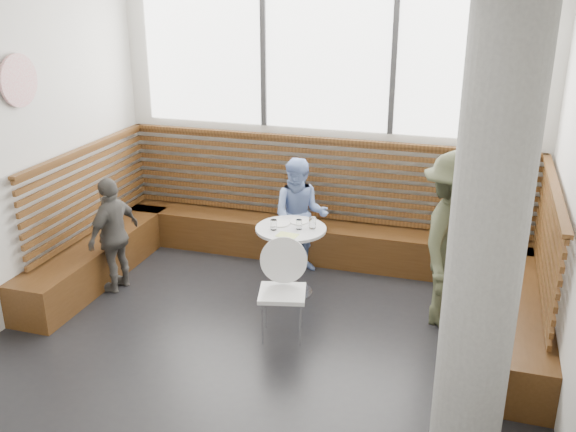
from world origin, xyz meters
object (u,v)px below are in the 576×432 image
(concrete_column, at_px, (487,242))
(cafe_table, at_px, (291,247))
(cafe_chair, at_px, (285,281))
(child_left, at_px, (114,234))
(adult_man, at_px, (453,240))
(child_back, at_px, (300,216))

(concrete_column, distance_m, cafe_table, 2.88)
(cafe_chair, distance_m, child_left, 2.07)
(concrete_column, height_order, adult_man, concrete_column)
(adult_man, bearing_deg, child_left, 104.87)
(child_back, bearing_deg, cafe_chair, -89.90)
(adult_man, bearing_deg, cafe_chair, 124.84)
(cafe_table, xyz_separation_m, child_back, (-0.08, 0.60, 0.12))
(adult_man, bearing_deg, concrete_column, -161.72)
(cafe_chair, distance_m, child_back, 1.44)
(cafe_table, xyz_separation_m, adult_man, (1.64, -0.12, 0.32))
(cafe_table, distance_m, child_left, 1.90)
(cafe_table, relative_size, child_left, 0.60)
(concrete_column, distance_m, child_left, 4.14)
(concrete_column, bearing_deg, child_left, 158.83)
(child_left, bearing_deg, child_back, 129.37)
(adult_man, relative_size, child_left, 1.38)
(cafe_table, height_order, child_left, child_left)
(cafe_table, height_order, child_back, child_back)
(child_back, distance_m, child_left, 2.05)
(cafe_chair, height_order, child_back, child_back)
(concrete_column, height_order, child_back, concrete_column)
(concrete_column, distance_m, cafe_chair, 2.29)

